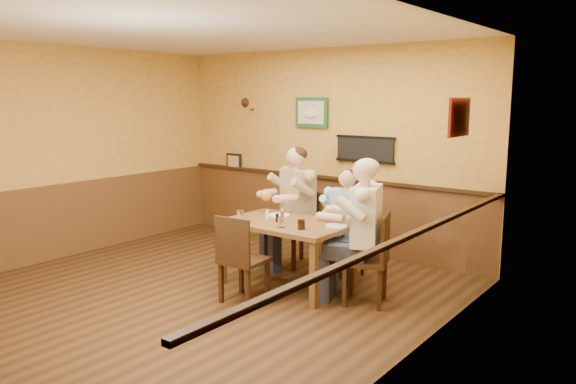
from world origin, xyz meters
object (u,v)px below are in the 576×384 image
(salt_shaker, at_px, (267,214))
(chair_near_side, at_px, (244,258))
(water_glass_mid, at_px, (281,222))
(chair_right_end, at_px, (365,259))
(pepper_shaker, at_px, (277,218))
(diner_blue_polo, at_px, (347,229))
(chair_back_left, at_px, (298,229))
(diner_tan_shirt, at_px, (298,213))
(chair_back_right, at_px, (347,244))
(cola_tumbler, at_px, (301,224))
(dining_table, at_px, (287,230))
(hot_sauce_bottle, at_px, (282,217))
(water_glass_left, at_px, (240,215))
(diner_white_elder, at_px, (366,239))

(salt_shaker, bearing_deg, chair_near_side, -71.46)
(salt_shaker, bearing_deg, water_glass_mid, -32.41)
(chair_right_end, height_order, pepper_shaker, chair_right_end)
(chair_right_end, bearing_deg, diner_blue_polo, -155.29)
(chair_right_end, relative_size, diner_blue_polo, 0.82)
(chair_back_left, bearing_deg, diner_tan_shirt, -160.29)
(water_glass_mid, bearing_deg, chair_back_right, 73.99)
(chair_right_end, bearing_deg, cola_tumbler, -87.57)
(dining_table, bearing_deg, water_glass_mid, -65.54)
(chair_back_left, xyz_separation_m, hot_sauce_bottle, (0.42, -0.86, 0.35))
(cola_tumbler, bearing_deg, chair_back_left, 128.23)
(water_glass_left, bearing_deg, chair_right_end, 12.24)
(chair_back_right, relative_size, chair_near_side, 0.88)
(water_glass_left, bearing_deg, diner_blue_polo, 47.17)
(chair_right_end, distance_m, hot_sauce_bottle, 1.03)
(diner_tan_shirt, xyz_separation_m, diner_white_elder, (1.36, -0.66, 0.00))
(water_glass_left, xyz_separation_m, hot_sauce_bottle, (0.51, 0.12, 0.02))
(chair_back_left, distance_m, diner_white_elder, 1.53)
(chair_back_right, xyz_separation_m, cola_tumbler, (-0.04, -0.87, 0.39))
(dining_table, relative_size, water_glass_mid, 12.52)
(water_glass_left, bearing_deg, chair_back_left, 84.68)
(water_glass_left, bearing_deg, pepper_shaker, 24.16)
(chair_near_side, bearing_deg, dining_table, -100.38)
(chair_back_left, bearing_deg, water_glass_left, -75.61)
(chair_right_end, height_order, diner_blue_polo, diner_blue_polo)
(diner_white_elder, bearing_deg, water_glass_mid, -89.41)
(chair_back_left, relative_size, salt_shaker, 9.76)
(diner_blue_polo, bearing_deg, diner_white_elder, -59.07)
(chair_back_right, bearing_deg, diner_blue_polo, 0.00)
(pepper_shaker, bearing_deg, hot_sauce_bottle, -25.53)
(dining_table, height_order, diner_white_elder, diner_white_elder)
(chair_back_left, distance_m, hot_sauce_bottle, 1.02)
(dining_table, bearing_deg, chair_right_end, 3.25)
(pepper_shaker, bearing_deg, diner_blue_polo, 58.28)
(diner_white_elder, distance_m, cola_tumbler, 0.70)
(chair_back_left, bearing_deg, diner_white_elder, -6.23)
(salt_shaker, distance_m, pepper_shaker, 0.22)
(chair_back_right, relative_size, water_glass_left, 7.30)
(chair_back_left, height_order, water_glass_left, chair_back_left)
(chair_right_end, distance_m, water_glass_left, 1.52)
(cola_tumbler, height_order, salt_shaker, cola_tumbler)
(dining_table, bearing_deg, salt_shaker, -178.54)
(diner_tan_shirt, distance_m, water_glass_mid, 1.11)
(dining_table, distance_m, water_glass_mid, 0.32)
(chair_right_end, xyz_separation_m, hot_sauce_bottle, (-0.95, -0.19, 0.35))
(water_glass_left, xyz_separation_m, cola_tumbler, (0.82, 0.06, -0.00))
(diner_white_elder, bearing_deg, chair_near_side, -75.22)
(diner_tan_shirt, bearing_deg, pepper_shaker, -49.48)
(chair_back_left, bearing_deg, hot_sauce_bottle, -44.28)
(cola_tumbler, xyz_separation_m, hot_sauce_bottle, (-0.31, 0.07, 0.03))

